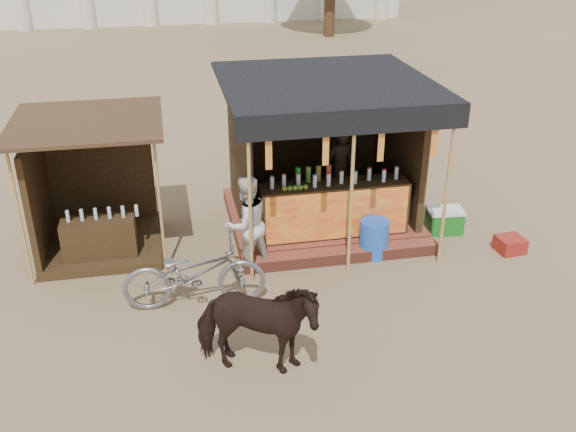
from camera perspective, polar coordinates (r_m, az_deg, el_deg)
The scene contains 9 objects.
ground at distance 9.24m, azimuth 1.98°, elevation -10.46°, with size 120.00×120.00×0.00m, color #846B4C.
main_stall at distance 11.81m, azimuth 3.18°, elevation 3.76°, with size 3.60×3.61×2.78m.
secondary_stall at distance 11.52m, azimuth -17.31°, elevation 1.03°, with size 2.40×2.40×2.38m.
cow at distance 8.20m, azimuth -2.85°, elevation -9.87°, with size 0.74×1.63×1.38m, color black.
motorbike at distance 9.64m, azimuth -8.34°, elevation -5.04°, with size 0.74×2.12×1.12m, color gray.
bystander at distance 10.40m, azimuth -3.72°, elevation -0.72°, with size 0.80×0.62×1.64m, color silver.
blue_barrel at distance 11.08m, azimuth 7.64°, elevation -1.99°, with size 0.49×0.49×0.66m, color blue.
red_crate at distance 11.86m, azimuth 19.13°, elevation -2.40°, with size 0.45×0.42×0.27m, color maroon.
cooler at distance 12.17m, azimuth 13.74°, elevation -0.37°, with size 0.68×0.50×0.46m.
Camera 1 is at (-1.76, -7.22, 5.49)m, focal length 40.00 mm.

